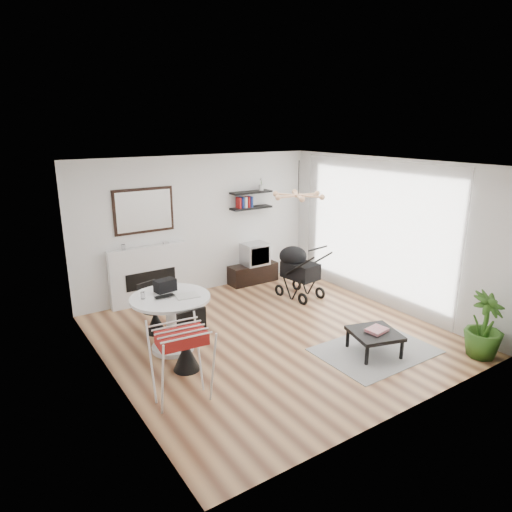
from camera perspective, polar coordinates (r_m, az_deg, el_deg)
floor at (r=7.42m, az=2.04°, el=-9.85°), size 5.00×5.00×0.00m
ceiling at (r=6.69m, az=2.27°, el=11.43°), size 5.00×5.00×0.00m
wall_back at (r=9.02m, az=-7.14°, el=3.86°), size 5.00×0.00×5.00m
wall_left at (r=5.90m, az=-18.05°, el=-3.45°), size 0.00×5.00×5.00m
wall_right at (r=8.59m, az=15.87°, el=2.74°), size 0.00×5.00×5.00m
sheer_curtain at (r=8.64m, az=14.44°, el=2.93°), size 0.04×3.60×2.60m
fireplace at (r=8.70m, az=-13.25°, el=-1.43°), size 1.50×0.17×2.16m
shelf_lower at (r=9.41m, az=-0.61°, el=6.05°), size 0.90×0.25×0.04m
shelf_upper at (r=9.36m, az=-0.62°, el=7.98°), size 0.90×0.25×0.04m
pendant_lamp at (r=7.41m, az=5.30°, el=7.55°), size 0.90×0.90×0.10m
tv_console at (r=9.70m, az=-0.38°, el=-2.18°), size 1.07×0.37×0.40m
crt_tv at (r=9.59m, az=-0.17°, el=0.28°), size 0.52×0.45×0.45m
dining_table at (r=6.85m, az=-10.56°, el=-7.24°), size 1.16×1.16×0.85m
laptop at (r=6.69m, az=-11.21°, el=-5.10°), size 0.29×0.19×0.02m
black_bag at (r=6.94m, az=-11.29°, el=-3.62°), size 0.33×0.22×0.18m
newspaper at (r=6.72m, az=-8.62°, el=-4.91°), size 0.36×0.31×0.01m
drinking_glass at (r=6.72m, az=-13.97°, el=-4.81°), size 0.06×0.06×0.10m
chair_far at (r=7.58m, az=-12.55°, el=-7.49°), size 0.43×0.44×0.83m
chair_near at (r=6.39m, az=-8.65°, el=-11.56°), size 0.45×0.46×0.95m
drying_rack at (r=5.64m, az=-9.27°, el=-13.10°), size 0.71×0.67×0.98m
stroller at (r=8.90m, az=5.25°, el=-2.13°), size 0.66×0.94×1.10m
rug at (r=7.16m, az=14.67°, el=-11.37°), size 1.69×1.22×0.01m
coffee_table at (r=6.95m, az=14.61°, el=-9.43°), size 0.81×0.81×0.34m
magazines at (r=6.95m, az=14.86°, el=-8.93°), size 0.33×0.27×0.04m
potted_plant at (r=7.36m, az=26.69°, el=-7.78°), size 0.54×0.54×0.96m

